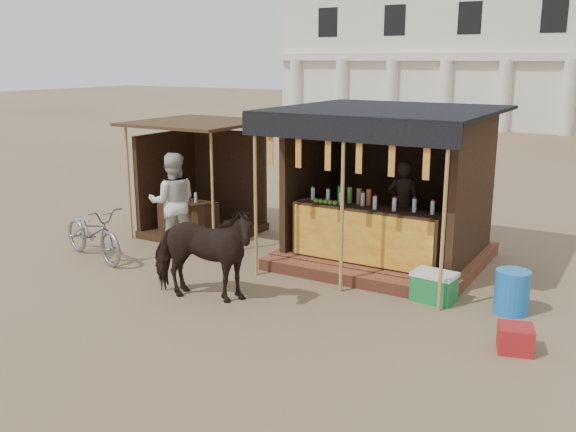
# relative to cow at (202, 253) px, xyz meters

# --- Properties ---
(ground) EXTENTS (120.00, 120.00, 0.00)m
(ground) POSITION_rel_cow_xyz_m (0.64, -0.13, -0.75)
(ground) COLOR #846B4C
(ground) RESTS_ON ground
(main_stall) EXTENTS (3.60, 3.61, 2.78)m
(main_stall) POSITION_rel_cow_xyz_m (1.65, 3.22, 0.27)
(main_stall) COLOR brown
(main_stall) RESTS_ON ground
(secondary_stall) EXTENTS (2.40, 2.40, 2.38)m
(secondary_stall) POSITION_rel_cow_xyz_m (-2.53, 3.10, 0.10)
(secondary_stall) COLOR #342112
(secondary_stall) RESTS_ON ground
(cow) EXTENTS (1.93, 1.22, 1.51)m
(cow) POSITION_rel_cow_xyz_m (0.00, 0.00, 0.00)
(cow) COLOR black
(cow) RESTS_ON ground
(motorbike) EXTENTS (2.03, 1.15, 1.01)m
(motorbike) POSITION_rel_cow_xyz_m (-3.04, 0.65, -0.25)
(motorbike) COLOR gray
(motorbike) RESTS_ON ground
(bystander) EXTENTS (1.16, 1.13, 1.89)m
(bystander) POSITION_rel_cow_xyz_m (-2.15, 1.87, 0.19)
(bystander) COLOR silver
(bystander) RESTS_ON ground
(blue_barrel) EXTENTS (0.59, 0.59, 0.64)m
(blue_barrel) POSITION_rel_cow_xyz_m (4.17, 1.87, -0.43)
(blue_barrel) COLOR blue
(blue_barrel) RESTS_ON ground
(red_crate) EXTENTS (0.52, 0.52, 0.33)m
(red_crate) POSITION_rel_cow_xyz_m (4.48, 0.59, -0.59)
(red_crate) COLOR maroon
(red_crate) RESTS_ON ground
(cooler) EXTENTS (0.68, 0.50, 0.46)m
(cooler) POSITION_rel_cow_xyz_m (3.05, 1.76, -0.52)
(cooler) COLOR #1B7A37
(cooler) RESTS_ON ground
(background_building) EXTENTS (26.00, 7.45, 8.18)m
(background_building) POSITION_rel_cow_xyz_m (-1.36, 29.81, 3.23)
(background_building) COLOR silver
(background_building) RESTS_ON ground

